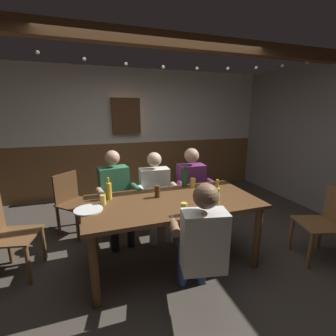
{
  "coord_description": "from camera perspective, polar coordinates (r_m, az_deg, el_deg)",
  "views": [
    {
      "loc": [
        -0.79,
        -2.28,
        1.74
      ],
      "look_at": [
        0.0,
        0.11,
        1.11
      ],
      "focal_mm": 24.34,
      "sensor_mm": 36.0,
      "label": 1
    }
  ],
  "objects": [
    {
      "name": "bottle_2",
      "position": [
        2.64,
        -14.6,
        -5.52
      ],
      "size": [
        0.06,
        0.06,
        0.25
      ],
      "color": "gold",
      "rests_on": "dining_table"
    },
    {
      "name": "pint_glass_3",
      "position": [
        2.99,
        6.21,
        -3.65
      ],
      "size": [
        0.07,
        0.07,
        0.11
      ],
      "primitive_type": "cylinder",
      "color": "#E5C64C",
      "rests_on": "dining_table"
    },
    {
      "name": "person_0",
      "position": [
        3.13,
        -12.99,
        -6.09
      ],
      "size": [
        0.57,
        0.56,
        1.25
      ],
      "rotation": [
        0.0,
        0.0,
        3.31
      ],
      "color": "#33724C",
      "rests_on": "ground_plane"
    },
    {
      "name": "wall_dart_cabinet",
      "position": [
        4.74,
        -10.48,
        12.67
      ],
      "size": [
        0.56,
        0.15,
        0.7
      ],
      "color": "brown"
    },
    {
      "name": "chair_empty_near_left",
      "position": [
        3.61,
        -22.71,
        -7.63
      ],
      "size": [
        0.62,
        0.62,
        0.88
      ],
      "rotation": [
        0.0,
        0.0,
        -2.35
      ],
      "color": "brown",
      "rests_on": "ground_plane"
    },
    {
      "name": "person_1",
      "position": [
        3.22,
        -3.06,
        -5.66
      ],
      "size": [
        0.56,
        0.52,
        1.19
      ],
      "rotation": [
        0.0,
        0.0,
        3.11
      ],
      "color": "silver",
      "rests_on": "ground_plane"
    },
    {
      "name": "plate_0",
      "position": [
        2.43,
        -19.31,
        -9.85
      ],
      "size": [
        0.28,
        0.28,
        0.01
      ],
      "primitive_type": "cylinder",
      "color": "white",
      "rests_on": "dining_table"
    },
    {
      "name": "pint_glass_2",
      "position": [
        2.32,
        8.18,
        -9.1
      ],
      "size": [
        0.06,
        0.06,
        0.11
      ],
      "primitive_type": "cylinder",
      "color": "white",
      "rests_on": "dining_table"
    },
    {
      "name": "ground_plane",
      "position": [
        2.98,
        0.72,
        -21.74
      ],
      "size": [
        6.94,
        6.94,
        0.0
      ],
      "primitive_type": "plane",
      "color": "#423A33"
    },
    {
      "name": "pint_glass_0",
      "position": [
        2.19,
        4.01,
        -10.19
      ],
      "size": [
        0.06,
        0.06,
        0.12
      ],
      "primitive_type": "cylinder",
      "color": "#E5C64C",
      "rests_on": "dining_table"
    },
    {
      "name": "chair_empty_near_right",
      "position": [
        3.31,
        34.7,
        -11.04
      ],
      "size": [
        0.55,
        0.55,
        0.88
      ],
      "rotation": [
        0.0,
        0.0,
        1.29
      ],
      "color": "brown",
      "rests_on": "ground_plane"
    },
    {
      "name": "bottle_1",
      "position": [
        2.98,
        4.16,
        -2.55
      ],
      "size": [
        0.07,
        0.07,
        0.26
      ],
      "color": "#195923",
      "rests_on": "dining_table"
    },
    {
      "name": "dining_table",
      "position": [
        2.6,
        1.09,
        -10.08
      ],
      "size": [
        1.89,
        0.94,
        0.78
      ],
      "color": "brown",
      "rests_on": "ground_plane"
    },
    {
      "name": "pint_glass_4",
      "position": [
        2.52,
        -15.95,
        -7.64
      ],
      "size": [
        0.06,
        0.06,
        0.1
      ],
      "primitive_type": "cylinder",
      "color": "#E5C64C",
      "rests_on": "dining_table"
    },
    {
      "name": "chair_empty_far_end",
      "position": [
        3.04,
        -35.47,
        -13.36
      ],
      "size": [
        0.52,
        0.52,
        0.88
      ],
      "rotation": [
        0.0,
        0.0,
        -1.77
      ],
      "color": "brown",
      "rests_on": "ground_plane"
    },
    {
      "name": "back_wall_upper",
      "position": [
        4.89,
        -9.31,
        14.95
      ],
      "size": [
        5.78,
        0.12,
        1.48
      ],
      "primitive_type": "cube",
      "color": "silver"
    },
    {
      "name": "ceiling_beam",
      "position": [
        2.83,
        -1.56,
        29.46
      ],
      "size": [
        5.2,
        0.14,
        0.16
      ],
      "primitive_type": "cube",
      "color": "brown"
    },
    {
      "name": "string_lights",
      "position": [
        2.73,
        -1.19,
        25.33
      ],
      "size": [
        4.08,
        0.04,
        0.2
      ],
      "color": "#F9EAB2"
    },
    {
      "name": "bottle_0",
      "position": [
        2.38,
        12.06,
        -7.06
      ],
      "size": [
        0.06,
        0.06,
        0.3
      ],
      "color": "gold",
      "rests_on": "dining_table"
    },
    {
      "name": "person_2",
      "position": [
        3.41,
        6.12,
        -4.2
      ],
      "size": [
        0.55,
        0.54,
        1.22
      ],
      "rotation": [
        0.0,
        0.0,
        3.09
      ],
      "color": "#6B2D66",
      "rests_on": "ground_plane"
    },
    {
      "name": "back_wall_wainscot",
      "position": [
        5.03,
        -8.73,
        0.16
      ],
      "size": [
        5.78,
        0.12,
        1.1
      ],
      "primitive_type": "cube",
      "color": "brown",
      "rests_on": "ground_plane"
    },
    {
      "name": "person_3",
      "position": [
        2.06,
        8.24,
        -17.84
      ],
      "size": [
        0.55,
        0.58,
        1.21
      ],
      "rotation": [
        0.0,
        0.0,
        -0.2
      ],
      "color": "silver",
      "rests_on": "ground_plane"
    },
    {
      "name": "pint_glass_1",
      "position": [
        2.62,
        -2.68,
        -5.85
      ],
      "size": [
        0.06,
        0.06,
        0.14
      ],
      "primitive_type": "cylinder",
      "color": "#4C2D19",
      "rests_on": "dining_table"
    }
  ]
}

